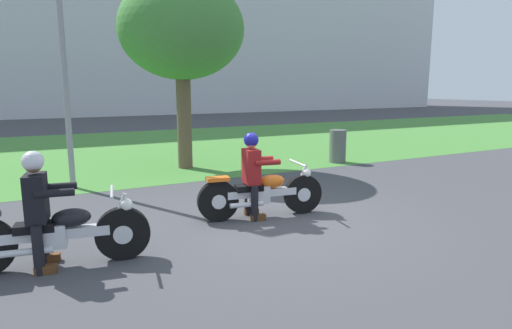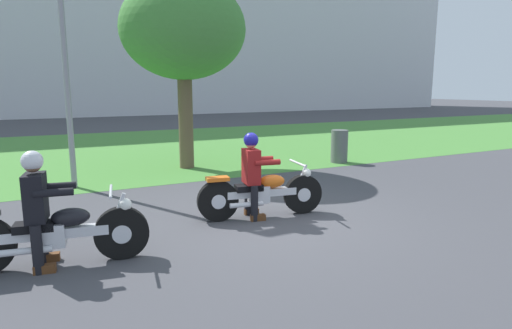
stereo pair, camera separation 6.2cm
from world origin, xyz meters
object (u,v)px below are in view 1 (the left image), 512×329
Objects in this scene: trash_can at (338,146)px; rider_lead at (252,169)px; motorcycle_follow at (57,234)px; tree_roadside at (182,30)px; motorcycle_lead at (262,193)px; streetlight_pole at (66,17)px; rider_follow at (38,201)px.

rider_lead is at bearing -142.13° from trash_can.
motorcycle_follow is 0.45× the size of tree_roadside.
trash_can is at bearing 38.89° from motorcycle_follow.
motorcycle_lead is at bearing -140.87° from trash_can.
motorcycle_follow reaches higher than motorcycle_lead.
tree_roadside is 2.96m from streetlight_pole.
tree_roadside is (0.31, 4.81, 3.13)m from motorcycle_lead.
streetlight_pole is at bearing 88.77° from rider_follow.
motorcycle_lead is at bearing -93.66° from tree_roadside.
rider_follow reaches higher than motorcycle_follow.
tree_roadside reaches higher than rider_follow.
motorcycle_follow is 1.53× the size of rider_follow.
tree_roadside reaches higher than motorcycle_lead.
trash_can is at bearing -1.24° from streetlight_pole.
motorcycle_lead is 1.51× the size of rider_follow.
rider_follow is 0.29× the size of tree_roadside.
motorcycle_lead is 2.29× the size of trash_can.
motorcycle_lead is 0.99× the size of motorcycle_follow.
tree_roadside is at bearing 66.07° from rider_follow.
trash_can is at bearing 47.54° from rider_lead.
rider_follow is 0.25× the size of streetlight_pole.
rider_lead is at bearing -95.65° from tree_roadside.
rider_lead reaches higher than motorcycle_follow.
tree_roadside is (3.59, 5.40, 2.70)m from rider_follow.
streetlight_pole is (-2.76, -1.08, -0.02)m from tree_roadside.
streetlight_pole reaches higher than rider_lead.
streetlight_pole reaches higher than trash_can.
rider_follow is 5.16m from streetlight_pole.
motorcycle_follow is 8.62m from trash_can.
rider_lead is at bearing 20.96° from rider_follow.
rider_follow is at bearing -151.49° from trash_can.
streetlight_pole is at bearing -158.65° from tree_roadside.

